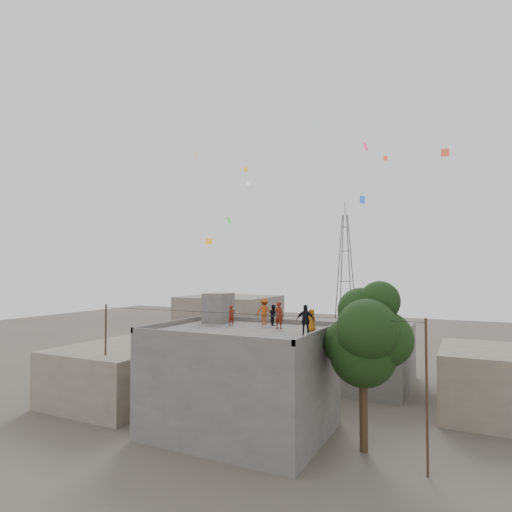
{
  "coord_description": "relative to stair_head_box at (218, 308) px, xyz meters",
  "views": [
    {
      "loc": [
        12.33,
        -22.8,
        9.64
      ],
      "look_at": [
        -0.44,
        2.93,
        10.65
      ],
      "focal_mm": 30.0,
      "sensor_mm": 36.0,
      "label": 1
    }
  ],
  "objects": [
    {
      "name": "ground",
      "position": [
        3.2,
        -2.6,
        -7.1
      ],
      "size": [
        140.0,
        140.0,
        0.0
      ],
      "primitive_type": "plane",
      "color": "#4A443D",
      "rests_on": "ground"
    },
    {
      "name": "main_building",
      "position": [
        3.2,
        -2.6,
        -4.05
      ],
      "size": [
        10.0,
        8.0,
        6.1
      ],
      "color": "#55524F",
      "rests_on": "ground"
    },
    {
      "name": "parapet",
      "position": [
        3.2,
        -2.6,
        -0.85
      ],
      "size": [
        10.0,
        8.0,
        0.3
      ],
      "color": "#55524F",
      "rests_on": "main_building"
    },
    {
      "name": "stair_head_box",
      "position": [
        0.0,
        0.0,
        0.0
      ],
      "size": [
        1.6,
        1.8,
        2.0
      ],
      "primitive_type": "cube",
      "color": "#55524F",
      "rests_on": "main_building"
    },
    {
      "name": "neighbor_west",
      "position": [
        -7.8,
        -0.6,
        -5.1
      ],
      "size": [
        8.0,
        10.0,
        4.0
      ],
      "primitive_type": "cube",
      "color": "#6B6354",
      "rests_on": "ground"
    },
    {
      "name": "neighbor_north",
      "position": [
        5.2,
        11.4,
        -4.6
      ],
      "size": [
        12.0,
        9.0,
        5.0
      ],
      "primitive_type": "cube",
      "color": "#55524F",
      "rests_on": "ground"
    },
    {
      "name": "neighbor_northwest",
      "position": [
        -6.8,
        13.4,
        -3.6
      ],
      "size": [
        9.0,
        8.0,
        7.0
      ],
      "primitive_type": "cube",
      "color": "#6B6354",
      "rests_on": "ground"
    },
    {
      "name": "neighbor_east",
      "position": [
        17.2,
        7.4,
        -4.9
      ],
      "size": [
        7.0,
        8.0,
        4.4
      ],
      "primitive_type": "cube",
      "color": "#6B6354",
      "rests_on": "ground"
    },
    {
      "name": "tree",
      "position": [
        10.57,
        -2.0,
        -1.0
      ],
      "size": [
        4.9,
        4.6,
        9.1
      ],
      "color": "black",
      "rests_on": "ground"
    },
    {
      "name": "utility_line",
      "position": [
        3.7,
        -3.85,
        -3.27
      ],
      "size": [
        20.12,
        0.62,
        7.4
      ],
      "color": "black",
      "rests_on": "ground"
    },
    {
      "name": "transmission_tower",
      "position": [
        -0.8,
        37.4,
        1.97
      ],
      "size": [
        2.97,
        2.97,
        20.01
      ],
      "color": "black",
      "rests_on": "ground"
    },
    {
      "name": "person_red_adult",
      "position": [
        5.08,
        -1.15,
        -0.18
      ],
      "size": [
        0.67,
        0.51,
        1.64
      ],
      "primitive_type": "imported",
      "rotation": [
        0.0,
        0.0,
        2.93
      ],
      "color": "maroon",
      "rests_on": "main_building"
    },
    {
      "name": "person_orange_child",
      "position": [
        7.26,
        -1.4,
        -0.35
      ],
      "size": [
        0.74,
        0.62,
        1.31
      ],
      "primitive_type": "imported",
      "rotation": [
        0.0,
        0.0,
        -0.37
      ],
      "color": "#A45912",
      "rests_on": "main_building"
    },
    {
      "name": "person_dark_child",
      "position": [
        4.12,
        0.18,
        -0.33
      ],
      "size": [
        0.82,
        0.82,
        1.34
      ],
      "primitive_type": "imported",
      "rotation": [
        0.0,
        0.0,
        2.34
      ],
      "color": "black",
      "rests_on": "main_building"
    },
    {
      "name": "person_dark_adult",
      "position": [
        7.6,
        -3.43,
        -0.14
      ],
      "size": [
        1.08,
        0.68,
        1.72
      ],
      "primitive_type": "imported",
      "rotation": [
        0.0,
        0.0,
        0.27
      ],
      "color": "black",
      "rests_on": "main_building"
    },
    {
      "name": "person_orange_adult",
      "position": [
        3.42,
        0.25,
        -0.13
      ],
      "size": [
        1.22,
        0.83,
        1.75
      ],
      "primitive_type": "imported",
      "rotation": [
        0.0,
        0.0,
        -2.97
      ],
      "color": "#AD4413",
      "rests_on": "main_building"
    },
    {
      "name": "person_red_child",
      "position": [
        1.69,
        -1.11,
        -0.34
      ],
      "size": [
        0.51,
        0.57,
        1.31
      ],
      "primitive_type": "imported",
      "rotation": [
        0.0,
        0.0,
        1.06
      ],
      "color": "maroon",
      "rests_on": "main_building"
    },
    {
      "name": "kites",
      "position": [
        4.73,
        4.8,
        9.46
      ],
      "size": [
        17.14,
        16.67,
        11.49
      ],
      "color": "orange",
      "rests_on": "ground"
    }
  ]
}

